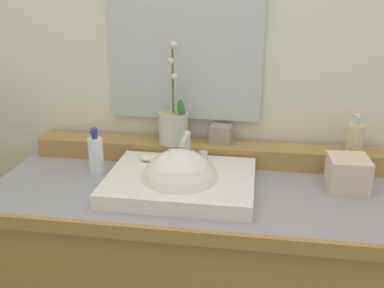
% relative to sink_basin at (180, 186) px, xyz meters
% --- Properties ---
extents(wall_back, '(3.00, 0.20, 2.57)m').
position_rel_sink_basin_xyz_m(wall_back, '(0.06, 0.44, 0.41)').
color(wall_back, silver).
rests_on(wall_back, ground).
extents(vanity_cabinet, '(1.43, 0.60, 0.86)m').
position_rel_sink_basin_xyz_m(vanity_cabinet, '(0.06, 0.04, -0.44)').
color(vanity_cabinet, '#A87C40').
rests_on(vanity_cabinet, ground).
extents(back_ledge, '(1.35, 0.11, 0.07)m').
position_rel_sink_basin_xyz_m(back_ledge, '(0.06, 0.27, 0.02)').
color(back_ledge, '#A87C40').
rests_on(back_ledge, vanity_cabinet).
extents(sink_basin, '(0.49, 0.38, 0.29)m').
position_rel_sink_basin_xyz_m(sink_basin, '(0.00, 0.00, 0.00)').
color(sink_basin, white).
rests_on(sink_basin, vanity_cabinet).
extents(soap_bar, '(0.07, 0.04, 0.02)m').
position_rel_sink_basin_xyz_m(soap_bar, '(-0.14, 0.12, 0.05)').
color(soap_bar, beige).
rests_on(soap_bar, sink_basin).
extents(potted_plant, '(0.12, 0.11, 0.39)m').
position_rel_sink_basin_xyz_m(potted_plant, '(-0.07, 0.26, 0.13)').
color(potted_plant, beige).
rests_on(potted_plant, back_ledge).
extents(soap_dispenser, '(0.06, 0.06, 0.14)m').
position_rel_sink_basin_xyz_m(soap_dispenser, '(0.60, 0.26, 0.12)').
color(soap_dispenser, beige).
rests_on(soap_dispenser, back_ledge).
extents(trinket_box, '(0.09, 0.08, 0.07)m').
position_rel_sink_basin_xyz_m(trinket_box, '(0.11, 0.29, 0.09)').
color(trinket_box, gray).
rests_on(trinket_box, back_ledge).
extents(lotion_bottle, '(0.05, 0.06, 0.17)m').
position_rel_sink_basin_xyz_m(lotion_bottle, '(-0.33, 0.10, 0.06)').
color(lotion_bottle, white).
rests_on(lotion_bottle, vanity_cabinet).
extents(tissue_box, '(0.14, 0.14, 0.11)m').
position_rel_sink_basin_xyz_m(tissue_box, '(0.55, 0.10, 0.04)').
color(tissue_box, beige).
rests_on(tissue_box, vanity_cabinet).
extents(mirror, '(0.59, 0.02, 0.57)m').
position_rel_sink_basin_xyz_m(mirror, '(-0.04, 0.33, 0.42)').
color(mirror, silver).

